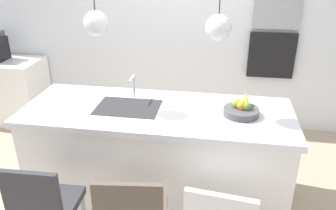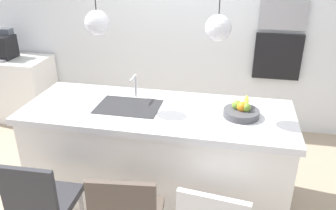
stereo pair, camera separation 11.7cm
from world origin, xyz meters
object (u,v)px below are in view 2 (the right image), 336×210
fruit_bowl (241,111)px  chair_near (42,202)px  oven (277,57)px  microwave (283,15)px  coffee_machine (5,46)px

fruit_bowl → chair_near: fruit_bowl is taller
chair_near → oven: bearing=53.9°
oven → chair_near: bearing=-126.1°
fruit_bowl → oven: (0.41, 1.57, 0.04)m
oven → microwave: bearing=0.0°
fruit_bowl → oven: oven is taller
chair_near → coffee_machine: bearing=128.3°
coffee_machine → oven: oven is taller
oven → chair_near: 3.09m
coffee_machine → chair_near: bearing=-51.7°
oven → coffee_machine: bearing=-175.2°
coffee_machine → chair_near: 2.81m
coffee_machine → microwave: size_ratio=0.70×
fruit_bowl → coffee_machine: coffee_machine is taller
coffee_machine → microwave: microwave is taller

